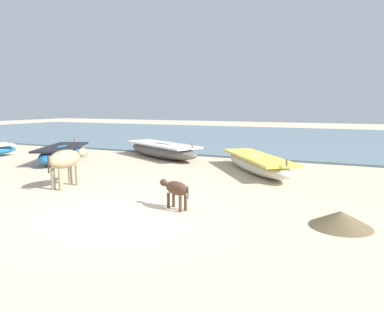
% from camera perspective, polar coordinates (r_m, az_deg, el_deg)
% --- Properties ---
extents(ground, '(80.00, 80.00, 0.00)m').
position_cam_1_polar(ground, '(7.10, -11.35, -9.25)').
color(ground, beige).
extents(sea_water, '(60.00, 20.00, 0.08)m').
position_cam_1_polar(sea_water, '(23.97, 14.89, 2.84)').
color(sea_water, slate).
rests_on(sea_water, ground).
extents(fishing_boat_0, '(2.67, 3.76, 0.78)m').
position_cam_1_polar(fishing_boat_0, '(14.35, -19.85, 0.45)').
color(fishing_boat_0, '#1E669E').
rests_on(fishing_boat_0, ground).
extents(fishing_boat_2, '(3.49, 4.24, 0.72)m').
position_cam_1_polar(fishing_boat_2, '(11.55, 10.23, -1.10)').
color(fishing_boat_2, beige).
rests_on(fishing_boat_2, ground).
extents(fishing_boat_3, '(4.46, 3.14, 0.78)m').
position_cam_1_polar(fishing_boat_3, '(14.52, -4.79, 0.97)').
color(fishing_boat_3, '#5B5651').
rests_on(fishing_boat_3, ground).
extents(cow_adult_dun, '(0.49, 1.50, 0.97)m').
position_cam_1_polar(cow_adult_dun, '(9.75, -19.31, -0.63)').
color(cow_adult_dun, tan).
rests_on(cow_adult_dun, ground).
extents(calf_near_dark, '(0.86, 0.51, 0.58)m').
position_cam_1_polar(calf_near_dark, '(7.29, -2.59, -5.25)').
color(calf_near_dark, '#4C3323').
rests_on(calf_near_dark, ground).
extents(debris_pile_0, '(1.11, 1.11, 0.28)m').
position_cam_1_polar(debris_pile_0, '(6.82, 22.47, -9.19)').
color(debris_pile_0, brown).
rests_on(debris_pile_0, ground).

